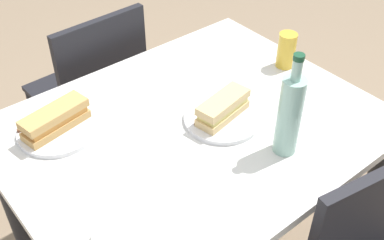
# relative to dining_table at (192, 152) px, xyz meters

# --- Properties ---
(dining_table) EXTENTS (1.11, 0.88, 0.74)m
(dining_table) POSITION_rel_dining_table_xyz_m (0.00, 0.00, 0.00)
(dining_table) COLOR silver
(dining_table) RESTS_ON ground
(chair_far) EXTENTS (0.41, 0.41, 0.87)m
(chair_far) POSITION_rel_dining_table_xyz_m (0.00, 0.64, -0.13)
(chair_far) COLOR black
(chair_far) RESTS_ON ground
(plate_near) EXTENTS (0.24, 0.24, 0.01)m
(plate_near) POSITION_rel_dining_table_xyz_m (0.09, -0.04, 0.12)
(plate_near) COLOR white
(plate_near) RESTS_ON dining_table
(baguette_sandwich_near) EXTENTS (0.19, 0.10, 0.07)m
(baguette_sandwich_near) POSITION_rel_dining_table_xyz_m (0.09, -0.04, 0.16)
(baguette_sandwich_near) COLOR #DBB77A
(baguette_sandwich_near) RESTS_ON plate_near
(knife_near) EXTENTS (0.17, 0.08, 0.01)m
(knife_near) POSITION_rel_dining_table_xyz_m (0.07, 0.01, 0.13)
(knife_near) COLOR silver
(knife_near) RESTS_ON plate_near
(plate_far) EXTENTS (0.24, 0.24, 0.01)m
(plate_far) POSITION_rel_dining_table_xyz_m (-0.33, 0.23, 0.12)
(plate_far) COLOR white
(plate_far) RESTS_ON dining_table
(baguette_sandwich_far) EXTENTS (0.21, 0.10, 0.07)m
(baguette_sandwich_far) POSITION_rel_dining_table_xyz_m (-0.33, 0.23, 0.16)
(baguette_sandwich_far) COLOR tan
(baguette_sandwich_far) RESTS_ON plate_far
(knife_far) EXTENTS (0.18, 0.02, 0.01)m
(knife_far) POSITION_rel_dining_table_xyz_m (-0.35, 0.28, 0.13)
(knife_far) COLOR silver
(knife_far) RESTS_ON plate_far
(water_bottle) EXTENTS (0.07, 0.07, 0.32)m
(water_bottle) POSITION_rel_dining_table_xyz_m (0.14, -0.25, 0.24)
(water_bottle) COLOR #99C6B7
(water_bottle) RESTS_ON dining_table
(beer_glass) EXTENTS (0.06, 0.06, 0.13)m
(beer_glass) POSITION_rel_dining_table_xyz_m (0.46, 0.05, 0.17)
(beer_glass) COLOR gold
(beer_glass) RESTS_ON dining_table
(olive_bowl) EXTENTS (0.09, 0.09, 0.03)m
(olive_bowl) POSITION_rel_dining_table_xyz_m (-0.42, -0.21, 0.13)
(olive_bowl) COLOR silver
(olive_bowl) RESTS_ON dining_table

